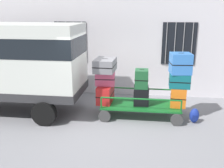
# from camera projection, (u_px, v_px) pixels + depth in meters

# --- Properties ---
(ground_plane) EXTENTS (40.00, 40.00, 0.00)m
(ground_plane) POSITION_uv_depth(u_px,v_px,m) (109.00, 120.00, 7.62)
(ground_plane) COLOR gray
(building_wall) EXTENTS (12.00, 0.38, 5.00)m
(building_wall) POSITION_uv_depth(u_px,v_px,m) (119.00, 29.00, 9.46)
(building_wall) COLOR silver
(building_wall) RESTS_ON ground
(van) EXTENTS (4.81, 1.97, 2.78)m
(van) POSITION_uv_depth(u_px,v_px,m) (5.00, 59.00, 7.91)
(van) COLOR silver
(van) RESTS_ON ground
(luggage_cart) EXTENTS (2.43, 1.18, 0.41)m
(luggage_cart) POSITION_uv_depth(u_px,v_px,m) (141.00, 106.00, 7.83)
(luggage_cart) COLOR #146023
(luggage_cart) RESTS_ON ground
(cart_railing) EXTENTS (2.32, 1.04, 0.35)m
(cart_railing) POSITION_uv_depth(u_px,v_px,m) (141.00, 95.00, 7.73)
(cart_railing) COLOR #146023
(cart_railing) RESTS_ON luggage_cart
(suitcase_left_bottom) EXTENTS (0.48, 0.82, 0.54)m
(suitcase_left_bottom) POSITION_uv_depth(u_px,v_px,m) (105.00, 94.00, 7.91)
(suitcase_left_bottom) COLOR #B21E1E
(suitcase_left_bottom) RESTS_ON luggage_cart
(suitcase_left_middle) EXTENTS (0.60, 0.33, 0.44)m
(suitcase_left_middle) POSITION_uv_depth(u_px,v_px,m) (105.00, 79.00, 7.75)
(suitcase_left_middle) COLOR #CC4C72
(suitcase_left_middle) RESTS_ON suitcase_left_bottom
(suitcase_left_top) EXTENTS (0.63, 0.90, 0.39)m
(suitcase_left_top) POSITION_uv_depth(u_px,v_px,m) (105.00, 65.00, 7.65)
(suitcase_left_top) COLOR slate
(suitcase_left_top) RESTS_ON suitcase_left_middle
(suitcase_midleft_bottom) EXTENTS (0.48, 0.60, 0.54)m
(suitcase_midleft_bottom) POSITION_uv_depth(u_px,v_px,m) (141.00, 95.00, 7.77)
(suitcase_midleft_bottom) COLOR black
(suitcase_midleft_bottom) RESTS_ON luggage_cart
(suitcase_midleft_middle) EXTENTS (0.40, 0.47, 0.55)m
(suitcase_midleft_middle) POSITION_uv_depth(u_px,v_px,m) (142.00, 79.00, 7.55)
(suitcase_midleft_middle) COLOR #194C28
(suitcase_midleft_middle) RESTS_ON suitcase_midleft_bottom
(suitcase_center_bottom) EXTENTS (0.49, 0.55, 0.59)m
(suitcase_center_bottom) POSITION_uv_depth(u_px,v_px,m) (178.00, 97.00, 7.58)
(suitcase_center_bottom) COLOR orange
(suitcase_center_bottom) RESTS_ON luggage_cart
(suitcase_center_middle) EXTENTS (0.61, 0.49, 0.41)m
(suitcase_center_middle) POSITION_uv_depth(u_px,v_px,m) (179.00, 81.00, 7.42)
(suitcase_center_middle) COLOR #0F5960
(suitcase_center_middle) RESTS_ON suitcase_center_bottom
(suitcase_center_top) EXTENTS (0.63, 0.62, 0.59)m
(suitcase_center_top) POSITION_uv_depth(u_px,v_px,m) (181.00, 63.00, 7.33)
(suitcase_center_top) COLOR #3372C6
(suitcase_center_top) RESTS_ON suitcase_center_middle
(backpack) EXTENTS (0.27, 0.22, 0.44)m
(backpack) POSITION_uv_depth(u_px,v_px,m) (194.00, 116.00, 7.42)
(backpack) COLOR navy
(backpack) RESTS_ON ground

